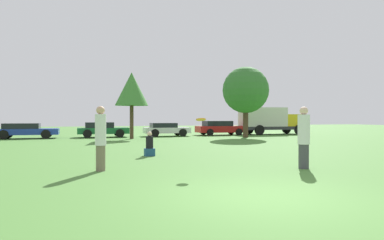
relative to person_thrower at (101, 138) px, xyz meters
The scene contains 12 objects.
ground_plane 5.53m from the person_thrower, 59.89° to the right, with size 120.00×120.00×0.00m, color #477A33.
person_thrower is the anchor object (origin of this frame).
person_catcher 6.24m from the person_thrower, 15.11° to the right, with size 0.37×0.37×1.93m.
frisbee 3.05m from the person_thrower, 23.83° to the right, with size 0.29×0.28×0.11m.
bystander_sitting 4.32m from the person_thrower, 57.24° to the left, with size 0.41×0.34×1.01m.
tree_1 16.25m from the person_thrower, 76.55° to the left, with size 2.47×2.47×4.96m.
tree_2 19.48m from the person_thrower, 48.90° to the left, with size 3.70×3.70×5.65m.
parked_car_blue 19.20m from the person_thrower, 101.34° to the left, with size 4.66×2.08×1.16m.
parked_car_green 18.82m from the person_thrower, 84.23° to the left, with size 4.09×2.07×1.21m.
parked_car_white 19.79m from the person_thrower, 68.80° to the left, with size 3.91×2.08×1.13m.
parked_car_red 22.45m from the person_thrower, 56.66° to the left, with size 4.53×2.13×1.29m.
delivery_truck_yellow 25.41m from the person_thrower, 46.76° to the left, with size 6.70×2.58×2.53m.
Camera 1 is at (-3.77, -6.26, 1.60)m, focal length 33.51 mm.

